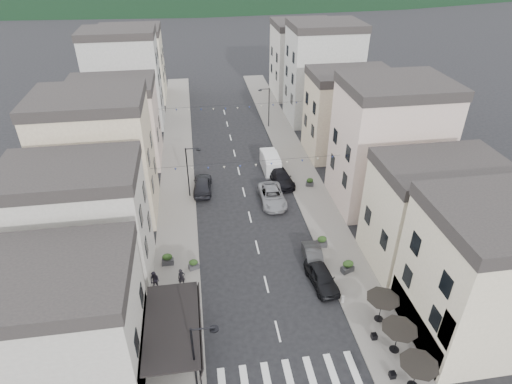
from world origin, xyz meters
The scene contains 27 objects.
sidewalk_left centered at (-7.50, 32.00, 0.06)m, with size 4.00×76.00×0.12m, color slate.
sidewalk_right centered at (7.50, 32.00, 0.06)m, with size 4.00×76.00×0.12m, color slate.
boutique_building centered at (-15.50, 5.00, 4.00)m, with size 12.00×8.00×8.00m, color #AAA59C.
bistro_building centered at (14.50, 4.00, 5.00)m, with size 10.00×8.00×10.00m, color beige.
boutique_awning centered at (-7.25, 5.00, 3.11)m, with size 3.77×7.50×3.28m.
buildings_row_left centered at (-14.50, 37.75, 6.12)m, with size 10.20×54.16×14.00m.
buildings_row_right centered at (14.50, 36.59, 6.32)m, with size 10.20×54.16×14.50m.
cafe_terrace centered at (7.70, 2.80, 2.36)m, with size 2.50×8.10×2.53m.
streetlamp_left_near centered at (-5.82, 2.00, 3.70)m, with size 1.70×0.56×6.00m.
streetlamp_left_far centered at (-5.82, 26.00, 3.70)m, with size 1.70×0.56×6.00m.
streetlamp_right_far centered at (5.82, 44.00, 3.70)m, with size 1.70×0.56×6.00m.
bollards centered at (0.00, 5.50, 0.42)m, with size 11.66×10.26×0.60m.
bunting_near centered at (0.00, 22.00, 5.65)m, with size 19.00×0.28×0.62m.
bunting_far centered at (0.00, 38.00, 5.65)m, with size 19.00×0.28×0.62m.
parked_car_a centered at (4.60, 10.36, 0.78)m, with size 1.85×4.59×1.56m, color black.
parked_car_b centered at (4.60, 12.94, 0.70)m, with size 1.48×4.24×1.40m, color #2C2D2F.
parked_car_c centered at (2.80, 23.46, 0.78)m, with size 2.59×5.62×1.56m, color gray.
parked_car_d centered at (4.60, 27.39, 0.76)m, with size 2.14×5.26×1.53m, color black.
parked_car_e centered at (-4.60, 26.94, 0.86)m, with size 2.03×5.03×1.72m, color black.
delivery_van centered at (3.92, 30.60, 1.11)m, with size 1.92×4.75×2.27m.
pedestrian_a centered at (-7.03, 11.91, 0.95)m, with size 0.60×0.40×1.65m, color black.
pedestrian_b centered at (-9.20, 11.82, 0.99)m, with size 0.84×0.66×1.74m, color #24202B.
planter_la centered at (-8.27, 14.74, 0.67)m, with size 1.02×0.57×1.14m.
planter_lb centered at (-6.00, 13.78, 0.61)m, with size 1.01×0.76×1.01m.
planter_ra centered at (7.23, 11.37, 0.72)m, with size 1.23×0.92×1.23m.
planter_rb centered at (6.00, 15.12, 0.67)m, with size 1.09×0.72×1.13m.
planter_rc centered at (7.73, 26.05, 0.61)m, with size 0.98×0.68×1.00m.
Camera 1 is at (-4.89, -15.17, 25.76)m, focal length 30.00 mm.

